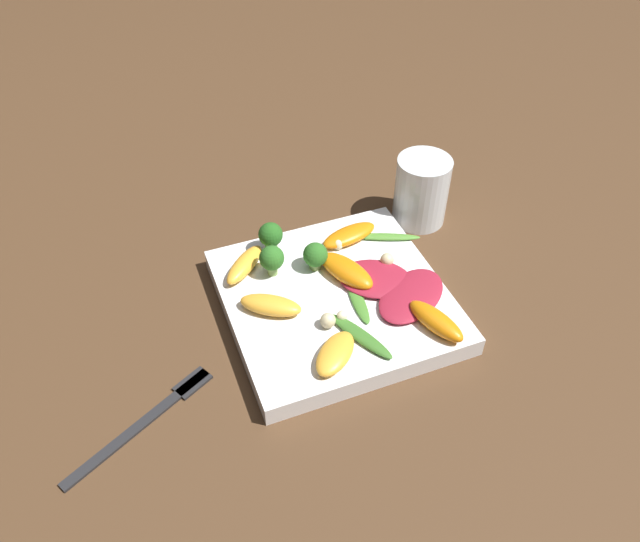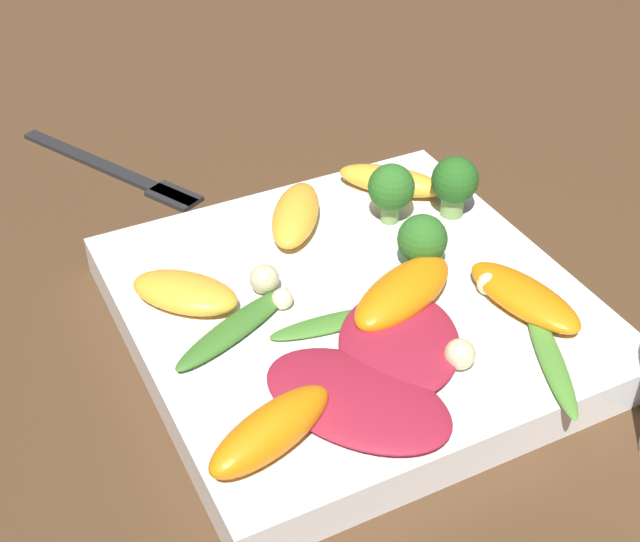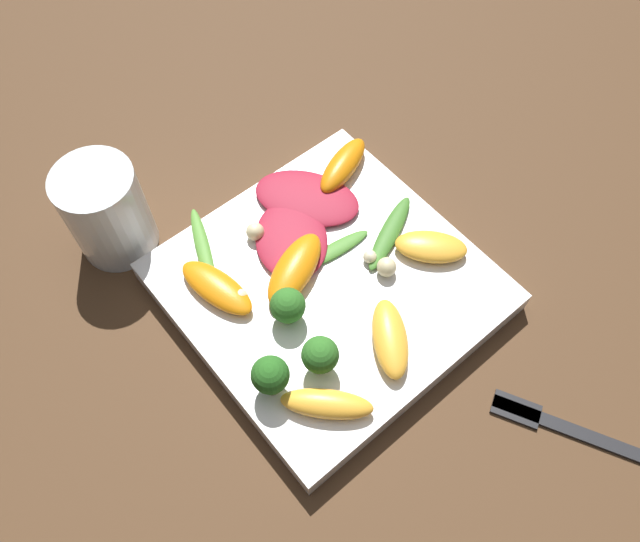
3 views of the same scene
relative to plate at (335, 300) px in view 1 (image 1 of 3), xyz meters
name	(u,v)px [view 1 (image 1 of 3)]	position (x,y,z in m)	size (l,w,h in m)	color
ground_plane	(335,307)	(0.00, 0.00, -0.01)	(2.40, 2.40, 0.00)	#4C331E
plate	(335,300)	(0.00, 0.00, 0.00)	(0.25, 0.25, 0.03)	white
drinking_glass	(421,191)	(0.12, -0.17, 0.03)	(0.07, 0.07, 0.09)	white
fork	(156,412)	(-0.07, 0.23, -0.01)	(0.10, 0.17, 0.01)	#262628
radicchio_leaf_0	(411,296)	(-0.04, -0.08, 0.02)	(0.11, 0.12, 0.01)	maroon
radicchio_leaf_1	(376,279)	(0.00, -0.05, 0.02)	(0.10, 0.11, 0.01)	maroon
orange_segment_0	(346,271)	(0.02, -0.02, 0.02)	(0.09, 0.06, 0.02)	orange
orange_segment_1	(349,235)	(0.08, -0.05, 0.02)	(0.05, 0.08, 0.02)	orange
orange_segment_2	(436,321)	(-0.09, -0.08, 0.02)	(0.08, 0.05, 0.02)	orange
orange_segment_3	(335,354)	(-0.09, 0.04, 0.02)	(0.07, 0.07, 0.02)	#FCAD33
orange_segment_4	(244,265)	(0.08, 0.09, 0.02)	(0.07, 0.07, 0.02)	#FCAD33
orange_segment_5	(271,305)	(0.00, 0.08, 0.02)	(0.06, 0.08, 0.02)	#FCAD33
broccoli_floret_0	(271,236)	(0.10, 0.05, 0.04)	(0.03, 0.03, 0.04)	#7A9E51
broccoli_floret_1	(272,259)	(0.06, 0.06, 0.04)	(0.03, 0.03, 0.04)	#7A9E51
broccoli_floret_2	(315,256)	(0.05, 0.01, 0.03)	(0.03, 0.03, 0.04)	#7A9E51
arugula_sprig_0	(385,237)	(0.07, -0.10, 0.02)	(0.05, 0.09, 0.01)	#518E33
arugula_sprig_1	(358,301)	(-0.02, -0.02, 0.01)	(0.07, 0.02, 0.00)	#47842D
arugula_sprig_2	(360,336)	(-0.07, 0.00, 0.02)	(0.09, 0.05, 0.01)	#3D7528
macadamia_nut_0	(387,260)	(0.02, -0.08, 0.02)	(0.02, 0.02, 0.02)	beige
macadamia_nut_1	(338,244)	(0.07, -0.03, 0.02)	(0.01, 0.01, 0.01)	beige
macadamia_nut_2	(328,320)	(-0.04, 0.03, 0.02)	(0.02, 0.02, 0.02)	beige
macadamia_nut_3	(342,316)	(-0.04, 0.01, 0.02)	(0.01, 0.01, 0.01)	beige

